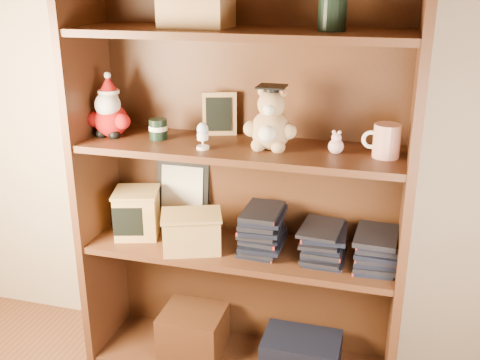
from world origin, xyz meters
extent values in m
cube|color=tan|center=(0.00, 1.50, 1.25)|extent=(3.00, 0.04, 2.50)
cube|color=#492714|center=(-0.67, 1.30, 0.80)|extent=(0.03, 0.35, 1.60)
cube|color=#492714|center=(0.50, 1.30, 0.80)|extent=(0.03, 0.35, 1.60)
cube|color=#432412|center=(-0.09, 1.47, 0.80)|extent=(1.20, 0.02, 1.60)
cube|color=#492714|center=(-0.09, 1.30, 0.04)|extent=(1.14, 0.33, 0.02)
cube|color=#492714|center=(-0.09, 1.30, 1.34)|extent=(1.14, 0.33, 0.02)
cube|color=#432412|center=(-0.29, 1.30, 0.14)|extent=(0.25, 0.22, 0.18)
cube|color=black|center=(0.16, 1.30, 0.12)|extent=(0.30, 0.20, 0.14)
cube|color=#9E7547|center=(-0.24, 1.30, 1.41)|extent=(0.22, 0.18, 0.12)
cylinder|color=black|center=(0.21, 1.30, 1.41)|extent=(0.09, 0.09, 0.11)
cube|color=#492714|center=(-0.09, 1.30, 0.54)|extent=(1.14, 0.33, 0.02)
cube|color=#492714|center=(-0.09, 1.30, 0.94)|extent=(1.14, 0.33, 0.02)
sphere|color=#A50F0F|center=(-0.59, 1.30, 1.01)|extent=(0.13, 0.13, 0.13)
sphere|color=#A50F0F|center=(-0.64, 1.28, 1.01)|extent=(0.06, 0.06, 0.06)
sphere|color=#A50F0F|center=(-0.53, 1.28, 1.01)|extent=(0.06, 0.06, 0.06)
sphere|color=black|center=(-0.61, 1.27, 0.96)|extent=(0.04, 0.04, 0.04)
sphere|color=black|center=(-0.56, 1.27, 0.96)|extent=(0.04, 0.04, 0.04)
sphere|color=white|center=(-0.59, 1.29, 1.07)|extent=(0.09, 0.09, 0.09)
sphere|color=#D8B293|center=(-0.59, 1.30, 1.09)|extent=(0.07, 0.07, 0.07)
cone|color=#A50F0F|center=(-0.59, 1.30, 1.14)|extent=(0.07, 0.07, 0.06)
sphere|color=white|center=(-0.59, 1.30, 1.18)|extent=(0.03, 0.03, 0.03)
cylinder|color=white|center=(-0.59, 1.30, 1.12)|extent=(0.08, 0.08, 0.01)
cylinder|color=black|center=(-0.40, 1.30, 0.99)|extent=(0.07, 0.07, 0.07)
cylinder|color=beige|center=(-0.40, 1.30, 0.99)|extent=(0.07, 0.07, 0.02)
cube|color=#9E7547|center=(-0.20, 1.42, 1.03)|extent=(0.13, 0.05, 0.16)
cube|color=black|center=(-0.20, 1.41, 1.03)|extent=(0.09, 0.03, 0.13)
cube|color=#9E7547|center=(-0.20, 1.45, 0.96)|extent=(0.07, 0.07, 0.01)
cylinder|color=white|center=(-0.20, 1.23, 0.96)|extent=(0.04, 0.04, 0.01)
cone|color=white|center=(-0.20, 1.23, 0.97)|extent=(0.02, 0.02, 0.03)
cylinder|color=white|center=(-0.20, 1.23, 0.99)|extent=(0.04, 0.04, 0.02)
ellipsoid|color=silver|center=(-0.20, 1.23, 1.02)|extent=(0.04, 0.04, 0.05)
sphere|color=tan|center=(0.03, 1.30, 1.01)|extent=(0.14, 0.14, 0.14)
sphere|color=white|center=(0.03, 1.25, 1.02)|extent=(0.06, 0.06, 0.06)
sphere|color=tan|center=(-0.04, 1.29, 1.02)|extent=(0.06, 0.06, 0.06)
sphere|color=tan|center=(0.09, 1.29, 1.02)|extent=(0.06, 0.06, 0.06)
sphere|color=tan|center=(-0.01, 1.27, 0.97)|extent=(0.05, 0.05, 0.05)
sphere|color=tan|center=(0.06, 1.27, 0.97)|extent=(0.05, 0.05, 0.05)
sphere|color=tan|center=(0.03, 1.30, 1.10)|extent=(0.10, 0.10, 0.10)
sphere|color=white|center=(0.03, 1.27, 1.09)|extent=(0.04, 0.04, 0.04)
sphere|color=tan|center=(-0.01, 1.31, 1.14)|extent=(0.03, 0.03, 0.03)
sphere|color=tan|center=(0.06, 1.31, 1.14)|extent=(0.03, 0.03, 0.03)
cylinder|color=black|center=(0.03, 1.30, 1.15)|extent=(0.04, 0.04, 0.02)
cube|color=black|center=(0.03, 1.30, 1.17)|extent=(0.09, 0.09, 0.01)
cylinder|color=#A50F0F|center=(0.07, 1.29, 1.15)|extent=(0.00, 0.05, 0.03)
sphere|color=beige|center=(0.25, 1.30, 0.97)|extent=(0.05, 0.05, 0.05)
sphere|color=beige|center=(0.25, 1.30, 1.00)|extent=(0.03, 0.03, 0.03)
sphere|color=beige|center=(0.24, 1.30, 1.02)|extent=(0.01, 0.01, 0.01)
sphere|color=beige|center=(0.26, 1.30, 1.02)|extent=(0.01, 0.01, 0.01)
cylinder|color=silver|center=(0.41, 1.30, 1.01)|extent=(0.09, 0.09, 0.11)
torus|color=white|center=(0.36, 1.30, 1.01)|extent=(0.06, 0.01, 0.06)
cube|color=black|center=(-0.36, 1.45, 0.69)|extent=(0.22, 0.05, 0.27)
cube|color=beige|center=(-0.36, 1.43, 0.69)|extent=(0.18, 0.04, 0.23)
cube|color=#B48B49|center=(-0.50, 1.30, 0.64)|extent=(0.20, 0.20, 0.18)
cube|color=black|center=(-0.50, 1.22, 0.64)|extent=(0.11, 0.04, 0.12)
cube|color=#B48B49|center=(-0.50, 1.30, 0.73)|extent=(0.21, 0.21, 0.01)
cube|color=#B48B49|center=(-0.25, 1.24, 0.62)|extent=(0.25, 0.21, 0.14)
cube|color=black|center=(-0.25, 1.16, 0.62)|extent=(0.15, 0.06, 0.09)
cube|color=#B48B49|center=(-0.25, 1.24, 0.69)|extent=(0.26, 0.22, 0.01)
cube|color=black|center=(0.00, 1.30, 0.56)|extent=(0.14, 0.20, 0.02)
cube|color=black|center=(0.00, 1.30, 0.57)|extent=(0.14, 0.20, 0.02)
cube|color=black|center=(0.00, 1.30, 0.59)|extent=(0.14, 0.20, 0.02)
cube|color=black|center=(0.00, 1.30, 0.61)|extent=(0.14, 0.20, 0.02)
cube|color=black|center=(0.00, 1.30, 0.62)|extent=(0.14, 0.20, 0.02)
cube|color=black|center=(0.00, 1.30, 0.64)|extent=(0.14, 0.20, 0.02)
cube|color=black|center=(0.00, 1.30, 0.65)|extent=(0.14, 0.20, 0.02)
cube|color=black|center=(0.00, 1.30, 0.67)|extent=(0.14, 0.20, 0.02)
cube|color=black|center=(0.00, 1.30, 0.69)|extent=(0.14, 0.20, 0.02)
cube|color=black|center=(0.00, 1.30, 0.70)|extent=(0.14, 0.20, 0.02)
cube|color=black|center=(0.23, 1.30, 0.56)|extent=(0.14, 0.20, 0.02)
cube|color=black|center=(0.23, 1.30, 0.57)|extent=(0.14, 0.20, 0.02)
cube|color=black|center=(0.23, 1.30, 0.59)|extent=(0.14, 0.20, 0.02)
cube|color=black|center=(0.23, 1.30, 0.61)|extent=(0.14, 0.20, 0.02)
cube|color=black|center=(0.23, 1.30, 0.62)|extent=(0.14, 0.20, 0.02)
cube|color=black|center=(0.23, 1.30, 0.64)|extent=(0.14, 0.20, 0.02)
cube|color=black|center=(0.23, 1.30, 0.65)|extent=(0.14, 0.20, 0.02)
cube|color=black|center=(0.23, 1.30, 0.67)|extent=(0.14, 0.20, 0.02)
cube|color=black|center=(0.41, 1.30, 0.56)|extent=(0.14, 0.20, 0.02)
cube|color=black|center=(0.41, 1.30, 0.57)|extent=(0.14, 0.20, 0.02)
cube|color=black|center=(0.41, 1.30, 0.59)|extent=(0.14, 0.20, 0.02)
cube|color=black|center=(0.41, 1.30, 0.61)|extent=(0.14, 0.20, 0.02)
cube|color=black|center=(0.41, 1.30, 0.62)|extent=(0.14, 0.20, 0.02)
cube|color=black|center=(0.41, 1.30, 0.64)|extent=(0.14, 0.20, 0.02)
cube|color=black|center=(0.41, 1.30, 0.65)|extent=(0.14, 0.20, 0.02)
cube|color=black|center=(0.41, 1.30, 0.67)|extent=(0.14, 0.20, 0.02)
camera|label=1|loc=(0.43, -0.53, 1.51)|focal=42.00mm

